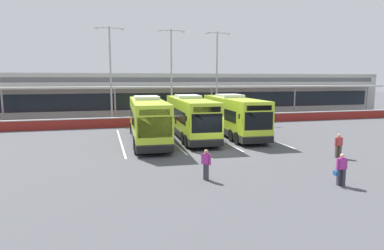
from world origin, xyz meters
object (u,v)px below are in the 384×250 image
object	(u,v)px
coach_bus_left_centre	(190,118)
pedestrian_in_dark_coat	(206,163)
coach_bus_leftmost	(148,120)
lamp_post_east	(217,71)
lamp_post_centre	(171,70)
lamp_post_west	(111,70)
coach_bus_centre	(233,116)
pedestrian_child	(339,145)
pedestrian_with_handbag	(341,169)

from	to	relation	value
coach_bus_left_centre	pedestrian_in_dark_coat	world-z (taller)	coach_bus_left_centre
coach_bus_leftmost	lamp_post_east	world-z (taller)	lamp_post_east
pedestrian_in_dark_coat	lamp_post_centre	bearing A→B (deg)	82.82
coach_bus_leftmost	pedestrian_in_dark_coat	size ratio (longest dim) A/B	7.57
coach_bus_leftmost	coach_bus_left_centre	size ratio (longest dim) A/B	1.00
coach_bus_left_centre	pedestrian_in_dark_coat	bearing A→B (deg)	-101.02
coach_bus_left_centre	lamp_post_west	distance (m)	12.88
coach_bus_leftmost	pedestrian_in_dark_coat	world-z (taller)	coach_bus_leftmost
coach_bus_left_centre	coach_bus_centre	bearing A→B (deg)	2.56
pedestrian_child	lamp_post_east	size ratio (longest dim) A/B	0.15
coach_bus_leftmost	coach_bus_left_centre	distance (m)	4.09
pedestrian_in_dark_coat	lamp_post_west	distance (m)	23.79
pedestrian_with_handbag	pedestrian_child	bearing A→B (deg)	52.31
coach_bus_centre	lamp_post_centre	xyz separation A→B (m)	(-3.79, 10.06, 4.50)
coach_bus_leftmost	lamp_post_centre	world-z (taller)	lamp_post_centre
lamp_post_centre	lamp_post_east	bearing A→B (deg)	5.86
coach_bus_left_centre	coach_bus_centre	xyz separation A→B (m)	(4.20, 0.19, 0.00)
lamp_post_east	coach_bus_centre	bearing A→B (deg)	-101.18
pedestrian_with_handbag	pedestrian_child	size ratio (longest dim) A/B	1.00
coach_bus_leftmost	coach_bus_centre	size ratio (longest dim) A/B	1.00
lamp_post_centre	coach_bus_centre	bearing A→B (deg)	-69.37
pedestrian_in_dark_coat	pedestrian_child	distance (m)	10.27
coach_bus_leftmost	lamp_post_east	size ratio (longest dim) A/B	1.11
coach_bus_leftmost	pedestrian_in_dark_coat	distance (m)	11.76
lamp_post_east	pedestrian_with_handbag	bearing A→B (deg)	-95.79
coach_bus_centre	lamp_post_east	bearing A→B (deg)	78.82
coach_bus_left_centre	lamp_post_centre	xyz separation A→B (m)	(0.42, 10.25, 4.50)
coach_bus_left_centre	pedestrian_child	xyz separation A→B (m)	(7.52, -10.32, -0.91)
coach_bus_left_centre	lamp_post_east	bearing A→B (deg)	59.81
pedestrian_with_handbag	coach_bus_left_centre	bearing A→B (deg)	103.42
coach_bus_left_centre	pedestrian_with_handbag	bearing A→B (deg)	-76.58
pedestrian_in_dark_coat	lamp_post_east	xyz separation A→B (m)	(8.78, 23.53, 5.42)
pedestrian_with_handbag	lamp_post_west	xyz separation A→B (m)	(-10.24, 25.44, 5.43)
pedestrian_in_dark_coat	pedestrian_child	bearing A→B (deg)	13.30
lamp_post_west	lamp_post_centre	xyz separation A→B (m)	(7.00, 0.13, 0.00)
pedestrian_with_handbag	pedestrian_in_dark_coat	bearing A→B (deg)	156.67
pedestrian_in_dark_coat	pedestrian_child	xyz separation A→B (m)	(9.99, 2.36, 0.00)
coach_bus_left_centre	coach_bus_centre	distance (m)	4.21
pedestrian_in_dark_coat	lamp_post_centre	world-z (taller)	lamp_post_centre
coach_bus_left_centre	pedestrian_in_dark_coat	size ratio (longest dim) A/B	7.57
lamp_post_west	lamp_post_east	bearing A→B (deg)	3.26
lamp_post_west	pedestrian_with_handbag	bearing A→B (deg)	-68.08
pedestrian_in_dark_coat	pedestrian_child	size ratio (longest dim) A/B	1.00
pedestrian_in_dark_coat	pedestrian_with_handbag	bearing A→B (deg)	-23.33
coach_bus_centre	pedestrian_child	bearing A→B (deg)	-72.47
coach_bus_centre	lamp_post_west	xyz separation A→B (m)	(-10.79, 9.93, 4.50)
coach_bus_leftmost	coach_bus_left_centre	world-z (taller)	same
coach_bus_left_centre	coach_bus_centre	size ratio (longest dim) A/B	1.00
coach_bus_left_centre	coach_bus_centre	world-z (taller)	same
coach_bus_leftmost	lamp_post_east	xyz separation A→B (m)	(10.27, 11.90, 4.50)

